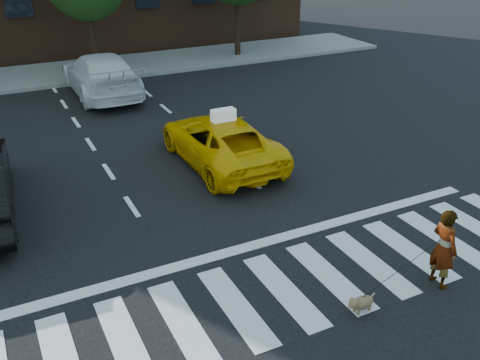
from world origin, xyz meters
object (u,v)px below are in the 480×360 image
at_px(white_suv, 101,74).
at_px(woman, 444,248).
at_px(taxi, 221,141).
at_px(dog, 361,303).

relative_size(white_suv, woman, 3.50).
distance_m(taxi, woman, 7.02).
relative_size(woman, dog, 2.62).
xyz_separation_m(taxi, woman, (1.29, -6.90, 0.14)).
relative_size(taxi, woman, 2.98).
relative_size(white_suv, dog, 9.19).
xyz_separation_m(taxi, dog, (-0.53, -6.91, -0.45)).
bearing_deg(woman, taxi, 11.96).
distance_m(white_suv, dog, 14.92).
relative_size(taxi, dog, 7.81).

